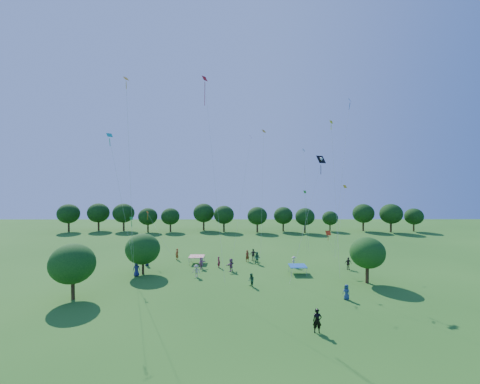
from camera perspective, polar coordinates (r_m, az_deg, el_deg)
name	(u,v)px	position (r m, az deg, el deg)	size (l,w,h in m)	color
ground	(241,358)	(24.89, 0.13, -27.47)	(160.00, 160.00, 0.00)	#306B1F
near_tree_west	(72,264)	(37.95, -27.64, -11.24)	(4.55, 4.55, 5.76)	#422B19
near_tree_north	(143,249)	(44.44, -16.90, -9.66)	(4.46, 4.46, 5.34)	#422B19
near_tree_east	(367,253)	(41.81, 21.72, -10.01)	(4.11, 4.11, 5.51)	#422B19
treeline	(232,215)	(77.54, -1.39, -4.04)	(88.01, 8.77, 6.77)	#422B19
tent_red_stripe	(197,256)	(48.84, -7.69, -11.29)	(2.20, 2.20, 1.10)	red
tent_blue	(298,266)	(43.93, 10.20, -12.81)	(2.20, 2.20, 1.10)	#164E94
man_in_black	(317,321)	(28.48, 13.57, -21.37)	(0.73, 0.47, 1.95)	black
crowd_person_0	(147,260)	(49.08, -16.21, -11.56)	(0.79, 0.43, 1.61)	navy
crowd_person_1	(219,262)	(46.29, -3.79, -12.35)	(0.58, 0.37, 1.56)	maroon
crowd_person_2	(251,280)	(38.35, 2.02, -15.39)	(0.77, 0.42, 1.57)	#235233
crowd_person_3	(294,262)	(47.02, 9.54, -12.13)	(1.03, 0.46, 1.58)	beige
crowd_person_4	(253,255)	(50.02, 2.38, -11.09)	(1.07, 0.49, 1.83)	#484039
crowd_person_5	(201,263)	(45.92, -6.88, -12.43)	(1.51, 0.54, 1.62)	#AC648C
crowd_person_6	(346,292)	(36.27, 18.39, -16.53)	(0.77, 0.42, 1.56)	navy
crowd_person_7	(177,254)	(51.40, -11.13, -10.81)	(0.66, 0.42, 1.76)	#A03B1D
crowd_person_8	(257,258)	(48.01, 3.07, -11.66)	(0.90, 0.49, 1.83)	#255739
crowd_person_9	(196,271)	(42.25, -7.76, -13.73)	(1.05, 0.47, 1.61)	#B7B092
crowd_person_10	(348,263)	(47.67, 18.67, -11.94)	(0.99, 0.45, 1.69)	#362D2B
crowd_person_11	(231,265)	(44.41, -1.62, -12.83)	(1.64, 0.58, 1.75)	#864E6D
crowd_person_12	(136,269)	(44.33, -17.93, -12.91)	(0.90, 0.49, 1.83)	navy
crowd_person_13	(247,256)	(49.50, 1.34, -11.28)	(0.65, 0.42, 1.75)	maroon
pirate_kite	(320,162)	(41.57, 14.11, 5.18)	(5.65, 7.40, 14.13)	black
red_high_kite	(208,112)	(41.99, -5.77, 14.02)	(3.38, 9.10, 24.68)	red
small_kite_0	(329,235)	(45.87, 15.48, -7.37)	(1.92, 2.63, 4.14)	red
small_kite_1	(343,199)	(49.47, 17.88, -1.21)	(2.19, 2.03, 10.32)	#E1B40B
small_kite_2	(334,166)	(38.31, 16.31, 4.40)	(0.95, 1.76, 17.92)	yellow
small_kite_3	(306,211)	(44.10, 11.57, -3.40)	(1.79, 5.93, 9.69)	green
small_kite_4	(346,141)	(46.97, 18.27, 8.57)	(1.66, 2.17, 22.13)	#124BB8
small_kite_5	(247,165)	(48.11, 1.17, 4.89)	(2.89, 1.83, 17.81)	#A21B83
small_kite_6	(305,181)	(44.79, 11.52, 1.89)	(2.04, 4.57, 15.23)	white
small_kite_7	(115,165)	(39.36, -21.35, 4.51)	(1.66, 4.33, 16.26)	#0BA993
small_kite_8	(152,221)	(50.93, -15.43, -4.93)	(4.11, 1.89, 6.28)	#D45F0C
small_kite_9	(129,144)	(36.17, -19.18, 8.12)	(2.49, 8.70, 21.10)	orange
small_kite_10	(263,162)	(44.41, 4.11, 5.32)	(0.76, 0.67, 17.98)	orange
small_kite_11	(131,228)	(41.85, -18.75, -6.16)	(0.56, 1.05, 6.53)	green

